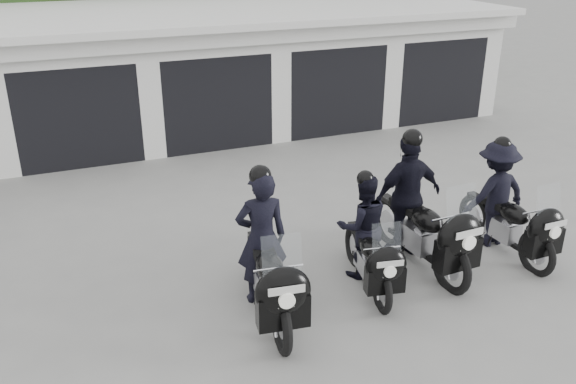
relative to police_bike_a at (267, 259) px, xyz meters
name	(u,v)px	position (x,y,z in m)	size (l,w,h in m)	color
ground	(317,252)	(1.34, 1.28, -0.82)	(80.00, 80.00, 0.00)	gray
garage_block	(190,69)	(1.34, 9.33, 0.60)	(16.40, 6.80, 2.96)	silver
police_bike_a	(267,259)	(0.00, 0.00, 0.00)	(0.92, 2.38, 2.08)	black
police_bike_b	(366,236)	(1.62, 0.23, -0.10)	(0.95, 1.97, 1.73)	black
police_bike_c	(415,207)	(2.61, 0.50, 0.09)	(1.20, 2.48, 2.16)	black
police_bike_d	(502,202)	(4.13, 0.31, -0.01)	(1.15, 2.20, 1.91)	black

